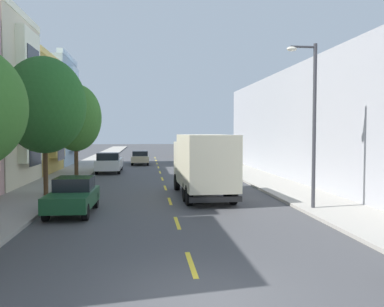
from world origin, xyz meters
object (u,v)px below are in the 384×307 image
object	(u,v)px
parked_pickup_white	(109,163)
parked_pickup_black	(200,157)
street_tree_second	(44,105)
delivery_box_truck	(203,162)
parked_sedan_teal	(211,164)
street_lamp	(311,114)
parked_hatchback_orange	(185,151)
parked_hatchback_forest	(73,196)
street_tree_third	(76,118)
moving_champagne_sedan	(140,157)

from	to	relation	value
parked_pickup_white	parked_pickup_black	world-z (taller)	same
street_tree_second	delivery_box_truck	bearing A→B (deg)	-5.49
parked_sedan_teal	parked_pickup_white	bearing A→B (deg)	171.34
street_lamp	parked_hatchback_orange	world-z (taller)	street_lamp
delivery_box_truck	parked_sedan_teal	world-z (taller)	delivery_box_truck
parked_sedan_teal	parked_hatchback_forest	world-z (taller)	parked_hatchback_forest
street_tree_third	parked_hatchback_orange	xyz separation A→B (m)	(10.80, 27.94, -3.76)
parked_sedan_teal	parked_hatchback_orange	distance (m)	25.39
parked_pickup_black	street_tree_second	bearing A→B (deg)	-116.79
street_tree_second	street_tree_third	bearing A→B (deg)	90.00
street_lamp	parked_sedan_teal	xyz separation A→B (m)	(-1.69, 17.24, -3.49)
parked_pickup_black	parked_hatchback_orange	world-z (taller)	parked_pickup_black
street_lamp	parked_pickup_white	xyz separation A→B (m)	(-10.24, 18.54, -3.41)
parked_hatchback_forest	parked_sedan_teal	bearing A→B (deg)	62.95
delivery_box_truck	parked_pickup_white	size ratio (longest dim) A/B	1.40
street_tree_second	parked_sedan_teal	xyz separation A→B (m)	(10.66, 12.22, -4.09)
street_tree_second	parked_pickup_black	world-z (taller)	street_tree_second
street_tree_second	parked_pickup_white	distance (m)	14.26
moving_champagne_sedan	street_tree_second	bearing A→B (deg)	-101.78
parked_pickup_white	parked_hatchback_orange	distance (m)	25.60
delivery_box_truck	parked_sedan_teal	xyz separation A→B (m)	(2.46, 13.01, -1.13)
street_tree_third	parked_hatchback_orange	size ratio (longest dim) A/B	1.72
street_lamp	delivery_box_truck	xyz separation A→B (m)	(-4.15, 4.23, -2.36)
street_tree_second	parked_pickup_black	xyz separation A→B (m)	(10.88, 21.56, -4.01)
parked_sedan_teal	parked_pickup_white	world-z (taller)	parked_pickup_white
parked_hatchback_forest	street_lamp	bearing A→B (deg)	-3.10
street_tree_third	street_lamp	size ratio (longest dim) A/B	0.97
street_tree_second	moving_champagne_sedan	size ratio (longest dim) A/B	1.60
street_tree_second	parked_pickup_black	distance (m)	24.48
street_tree_second	parked_sedan_teal	world-z (taller)	street_tree_second
street_lamp	parked_pickup_black	bearing A→B (deg)	93.17
street_tree_third	parked_sedan_teal	world-z (taller)	street_tree_third
parked_hatchback_forest	parked_pickup_black	world-z (taller)	parked_pickup_black
parked_hatchback_orange	parked_sedan_teal	bearing A→B (deg)	-90.31
parked_sedan_teal	parked_hatchback_forest	xyz separation A→B (m)	(-8.52, -16.69, 0.01)
street_lamp	parked_hatchback_orange	xyz separation A→B (m)	(-1.55, 42.63, -3.48)
parked_hatchback_orange	street_tree_second	bearing A→B (deg)	-106.03
street_tree_third	parked_hatchback_forest	world-z (taller)	street_tree_third
street_tree_third	parked_pickup_black	xyz separation A→B (m)	(10.88, 11.89, -3.69)
moving_champagne_sedan	parked_hatchback_forest	bearing A→B (deg)	-95.29
parked_pickup_black	moving_champagne_sedan	size ratio (longest dim) A/B	1.19
street_tree_third	parked_sedan_teal	bearing A→B (deg)	13.49
parked_pickup_white	parked_hatchback_orange	size ratio (longest dim) A/B	1.33
street_lamp	parked_pickup_white	size ratio (longest dim) A/B	1.34
delivery_box_truck	parked_sedan_teal	size ratio (longest dim) A/B	1.65
parked_hatchback_orange	moving_champagne_sedan	world-z (taller)	parked_hatchback_orange
parked_hatchback_forest	parked_hatchback_orange	distance (m)	42.96
street_tree_second	street_lamp	xyz separation A→B (m)	(12.35, -5.02, -0.60)
parked_sedan_teal	moving_champagne_sedan	size ratio (longest dim) A/B	1.00
street_tree_second	street_lamp	world-z (taller)	street_tree_second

